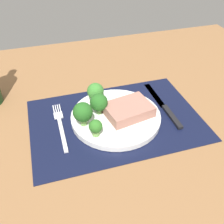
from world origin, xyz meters
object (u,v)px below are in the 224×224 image
Objects in this scene: knife at (165,107)px; steak at (128,110)px; plate at (116,117)px; fork at (61,126)px.

steak is at bearing -171.34° from knife.
fork is at bearing 174.54° from plate.
fork is (-18.19, 2.11, -2.79)cm from steak.
steak is (3.32, -0.69, 2.24)cm from plate.
plate reaches higher than knife.
knife is at bearing 1.67° from fork.
plate is 2.03× the size of steak.
knife is (29.92, -0.89, 0.05)cm from fork.
steak reaches higher than fork.
steak is 0.62× the size of fork.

